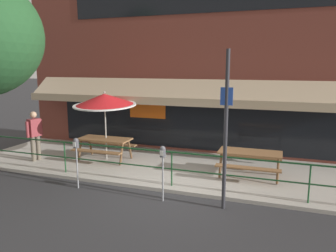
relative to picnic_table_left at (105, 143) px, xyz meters
The scene contains 11 objects.
ground_plane 3.61m from the picnic_table_left, 32.44° to the right, with size 120.00×120.00×0.00m, color #2D2D30.
patio_deck 3.06m from the picnic_table_left, ahead, with size 15.00×4.00×0.10m, color #ADA89E.
restaurant_building 5.11m from the picnic_table_left, 37.93° to the left, with size 15.00×1.60×8.33m.
patio_railing 3.39m from the picnic_table_left, 28.15° to the right, with size 13.84×0.04×0.97m.
picnic_table_left is the anchor object (origin of this frame).
picnic_table_centre 4.91m from the picnic_table_left, ahead, with size 1.80×1.42×0.76m.
patio_umbrella_left 1.48m from the picnic_table_left, 90.00° to the left, with size 2.14×2.14×2.38m.
pedestrian_walking 2.40m from the picnic_table_left, 158.85° to the right, with size 0.33×0.60×1.71m.
parking_meter_near 2.47m from the picnic_table_left, 77.76° to the right, with size 0.15×0.16×1.42m.
parking_meter_far 3.92m from the picnic_table_left, 38.78° to the right, with size 0.15×0.16×1.42m.
street_sign_pole 5.25m from the picnic_table_left, 27.40° to the right, with size 0.28×0.09×3.70m.
Camera 1 is at (2.72, -7.77, 3.35)m, focal length 35.00 mm.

